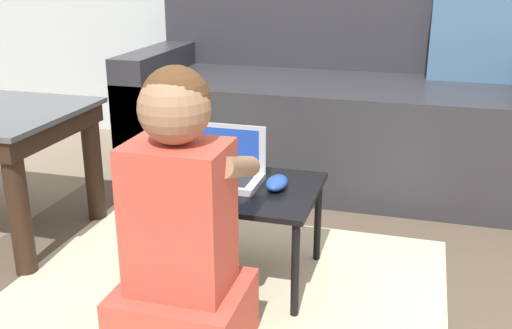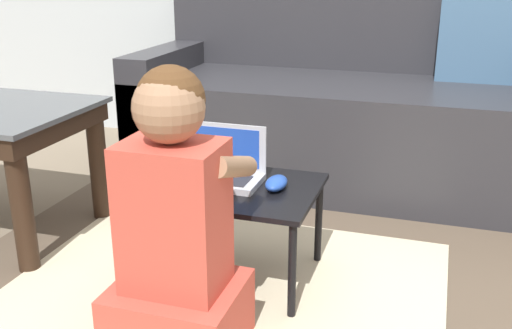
# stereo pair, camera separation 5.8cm
# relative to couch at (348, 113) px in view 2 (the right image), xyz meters

# --- Properties ---
(ground_plane) EXTENTS (16.00, 16.00, 0.00)m
(ground_plane) POSITION_rel_couch_xyz_m (-0.06, -1.24, -0.31)
(ground_plane) COLOR #7F705B
(area_rug) EXTENTS (1.86, 1.77, 0.01)m
(area_rug) POSITION_rel_couch_xyz_m (-0.18, -1.27, -0.31)
(area_rug) COLOR brown
(area_rug) RESTS_ON ground_plane
(couch) EXTENTS (1.88, 0.81, 0.88)m
(couch) POSITION_rel_couch_xyz_m (0.00, 0.00, 0.00)
(couch) COLOR #2D2D33
(couch) RESTS_ON ground_plane
(laptop_desk) EXTENTS (0.52, 0.40, 0.32)m
(laptop_desk) POSITION_rel_couch_xyz_m (-0.18, -1.07, -0.03)
(laptop_desk) COLOR black
(laptop_desk) RESTS_ON ground_plane
(laptop) EXTENTS (0.31, 0.16, 0.17)m
(laptop) POSITION_rel_couch_xyz_m (-0.26, -1.04, 0.04)
(laptop) COLOR #B7BCC6
(laptop) RESTS_ON laptop_desk
(computer_mouse) EXTENTS (0.06, 0.11, 0.04)m
(computer_mouse) POSITION_rel_couch_xyz_m (-0.04, -1.06, 0.03)
(computer_mouse) COLOR #234CB2
(computer_mouse) RESTS_ON laptop_desk
(person_seated) EXTENTS (0.33, 0.38, 0.76)m
(person_seated) POSITION_rel_couch_xyz_m (-0.19, -1.47, 0.03)
(person_seated) COLOR #CC4C3D
(person_seated) RESTS_ON ground_plane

